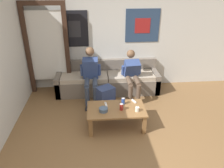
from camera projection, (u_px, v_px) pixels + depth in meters
name	position (u px, v px, depth m)	size (l,w,h in m)	color
ground_plane	(121.00, 168.00, 3.27)	(18.00, 18.00, 0.00)	brown
wall_back	(108.00, 37.00, 5.31)	(10.00, 0.07, 2.55)	silver
door_frame	(47.00, 44.00, 5.04)	(1.00, 0.10, 2.15)	#382319
couch	(108.00, 81.00, 5.42)	(2.49, 0.71, 0.74)	#70665B
coffee_table	(116.00, 111.00, 4.08)	(1.07, 0.64, 0.39)	olive
person_seated_adult	(91.00, 73.00, 4.90)	(0.47, 0.85, 1.20)	#384256
person_seated_teen	(132.00, 74.00, 5.02)	(0.47, 0.94, 1.08)	brown
backpack	(106.00, 98.00, 4.74)	(0.44, 0.42, 0.48)	navy
ceramic_bowl	(103.00, 109.00, 3.94)	(0.16, 0.16, 0.07)	#475B75
pillar_candle	(137.00, 109.00, 3.95)	(0.08, 0.08, 0.09)	silver
drink_can_blue	(123.00, 101.00, 4.17)	(0.07, 0.07, 0.12)	#28479E
drink_can_red	(121.00, 107.00, 3.98)	(0.07, 0.07, 0.12)	maroon
game_controller_near_left	(134.00, 101.00, 4.26)	(0.08, 0.15, 0.03)	white
game_controller_near_right	(106.00, 104.00, 4.15)	(0.05, 0.15, 0.03)	white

